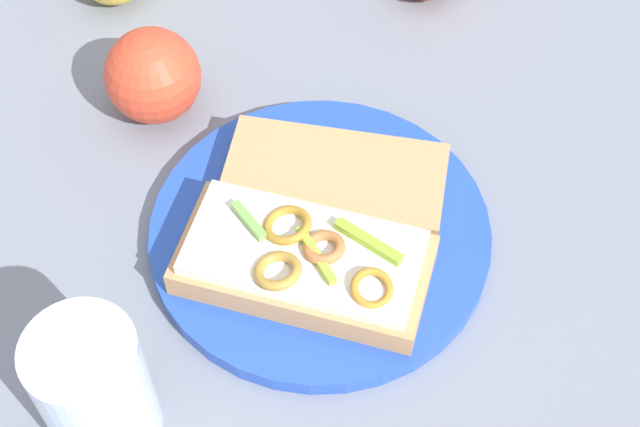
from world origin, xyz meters
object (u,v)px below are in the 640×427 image
sandwich (304,261)px  drinking_glass (95,389)px  plate (320,234)px  bread_slice_side (335,178)px  apple_1 (153,76)px

sandwich → drinking_glass: bearing=56.0°
plate → sandwich: sandwich is taller
plate → sandwich: size_ratio=1.33×
sandwich → bread_slice_side: 0.09m
sandwich → bread_slice_side: sandwich is taller
plate → sandwich: bearing=77.7°
plate → drinking_glass: drinking_glass is taller
bread_slice_side → apple_1: bearing=-22.2°
sandwich → apple_1: apple_1 is taller
bread_slice_side → drinking_glass: bearing=61.2°
plate → apple_1: (0.15, -0.13, 0.03)m
drinking_glass → bread_slice_side: bearing=-125.8°
apple_1 → drinking_glass: bearing=92.1°
apple_1 → drinking_glass: 0.29m
bread_slice_side → apple_1: size_ratio=2.12×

